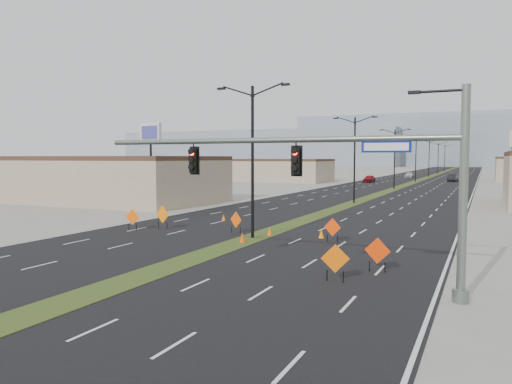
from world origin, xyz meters
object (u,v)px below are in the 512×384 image
at_px(streetlight_6, 445,157).
at_px(cone_2, 242,238).
at_px(construction_sign_4, 335,260).
at_px(pole_sign_west, 151,139).
at_px(car_left, 369,179).
at_px(car_mid, 453,178).
at_px(construction_sign_3, 333,228).
at_px(streetlight_2, 395,157).
at_px(streetlight_3, 416,157).
at_px(construction_sign_1, 163,215).
at_px(construction_sign_2, 236,221).
at_px(cone_3, 224,217).
at_px(signal_mast, 339,172).
at_px(streetlight_1, 355,157).
at_px(streetlight_4, 429,157).
at_px(streetlight_5, 438,157).
at_px(construction_sign_0, 132,218).
at_px(car_far, 409,175).
at_px(cone_0, 270,232).
at_px(cone_1, 321,234).
at_px(streetlight_0, 253,157).

xyz_separation_m(streetlight_6, cone_2, (0.20, -169.92, -5.08)).
distance_m(construction_sign_4, pole_sign_west, 34.73).
xyz_separation_m(car_left, cone_2, (8.92, -79.48, -0.44)).
relative_size(car_mid, construction_sign_3, 3.18).
bearing_deg(streetlight_2, streetlight_3, 90.00).
height_order(construction_sign_1, cone_2, construction_sign_1).
distance_m(streetlight_3, construction_sign_2, 82.65).
distance_m(streetlight_2, construction_sign_4, 65.66).
bearing_deg(streetlight_2, cone_3, -97.20).
bearing_deg(signal_mast, streetlight_6, 92.75).
bearing_deg(cone_2, streetlight_1, 90.38).
height_order(streetlight_4, construction_sign_1, streetlight_4).
distance_m(streetlight_5, construction_sign_1, 139.24).
distance_m(signal_mast, streetlight_5, 150.25).
bearing_deg(streetlight_4, construction_sign_0, -94.87).
distance_m(streetlight_5, car_far, 35.07).
bearing_deg(streetlight_6, streetlight_5, -90.00).
distance_m(streetlight_2, construction_sign_2, 54.72).
bearing_deg(cone_0, streetlight_5, 90.25).
xyz_separation_m(cone_1, pole_sign_west, (-22.02, 11.17, 6.93)).
bearing_deg(cone_1, streetlight_3, 92.88).
bearing_deg(signal_mast, construction_sign_4, 111.88).
bearing_deg(construction_sign_3, cone_3, 161.45).
height_order(car_left, cone_2, car_left).
height_order(car_mid, cone_2, car_mid).
bearing_deg(streetlight_1, streetlight_0, -90.00).
height_order(streetlight_1, car_left, streetlight_1).
bearing_deg(cone_1, streetlight_0, -154.88).
distance_m(streetlight_0, construction_sign_0, 10.58).
bearing_deg(construction_sign_4, streetlight_3, 75.43).
height_order(streetlight_3, cone_2, streetlight_3).
height_order(streetlight_5, car_left, streetlight_5).
distance_m(streetlight_2, streetlight_5, 84.00).
height_order(construction_sign_1, cone_0, construction_sign_1).
bearing_deg(car_mid, construction_sign_1, -93.37).
bearing_deg(streetlight_2, construction_sign_2, -92.10).
relative_size(streetlight_3, car_mid, 2.06).
xyz_separation_m(streetlight_4, car_far, (-4.19, -6.49, -4.75)).
xyz_separation_m(signal_mast, car_far, (-12.74, 115.51, -4.12)).
height_order(construction_sign_4, cone_1, construction_sign_4).
bearing_deg(streetlight_2, streetlight_6, 90.00).
relative_size(streetlight_6, construction_sign_4, 6.07).
xyz_separation_m(construction_sign_4, pole_sign_west, (-26.04, 22.11, 6.27)).
bearing_deg(construction_sign_2, streetlight_6, 112.73).
bearing_deg(cone_0, cone_1, 7.28).
bearing_deg(streetlight_4, car_far, -122.81).
bearing_deg(streetlight_1, construction_sign_0, -108.65).
relative_size(streetlight_6, construction_sign_1, 5.67).
bearing_deg(car_mid, streetlight_1, -90.40).
bearing_deg(streetlight_4, cone_1, -87.85).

